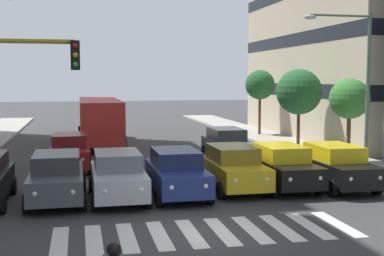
% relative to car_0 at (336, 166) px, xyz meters
% --- Properties ---
extents(ground_plane, '(180.00, 180.00, 0.00)m').
position_rel_car_0_xyz_m(ground_plane, '(6.48, 4.82, -0.89)').
color(ground_plane, '#38383A').
extents(crosswalk_markings, '(8.55, 2.80, 0.01)m').
position_rel_car_0_xyz_m(crosswalk_markings, '(6.48, 4.82, -0.88)').
color(crosswalk_markings, silver).
rests_on(crosswalk_markings, ground_plane).
extents(car_0, '(2.02, 4.44, 1.72)m').
position_rel_car_0_xyz_m(car_0, '(0.00, 0.00, 0.00)').
color(car_0, black).
rests_on(car_0, ground_plane).
extents(car_1, '(2.02, 4.44, 1.72)m').
position_rel_car_0_xyz_m(car_1, '(2.13, -0.38, 0.00)').
color(car_1, black).
rests_on(car_1, ground_plane).
extents(car_2, '(2.02, 4.44, 1.72)m').
position_rel_car_0_xyz_m(car_2, '(4.10, -0.52, 0.00)').
color(car_2, gold).
rests_on(car_2, ground_plane).
extents(car_3, '(2.02, 4.44, 1.72)m').
position_rel_car_0_xyz_m(car_3, '(6.46, 0.09, 0.00)').
color(car_3, navy).
rests_on(car_3, ground_plane).
extents(car_4, '(2.02, 4.44, 1.72)m').
position_rel_car_0_xyz_m(car_4, '(8.63, 0.23, 0.00)').
color(car_4, '#B2B7BC').
rests_on(car_4, ground_plane).
extents(car_5, '(2.02, 4.44, 1.72)m').
position_rel_car_0_xyz_m(car_5, '(10.76, 0.12, 0.00)').
color(car_5, '#474C51').
rests_on(car_5, ground_plane).
extents(car_row2_0, '(2.02, 4.44, 1.72)m').
position_rel_car_0_xyz_m(car_row2_0, '(10.41, -6.55, 0.00)').
color(car_row2_0, maroon).
rests_on(car_row2_0, ground_plane).
extents(car_row2_1, '(2.02, 4.44, 1.72)m').
position_rel_car_0_xyz_m(car_row2_1, '(2.29, -7.68, 0.00)').
color(car_row2_1, '#474C51').
rests_on(car_row2_1, ground_plane).
extents(bus_behind_traffic, '(2.78, 10.50, 3.00)m').
position_rel_car_0_xyz_m(bus_behind_traffic, '(8.63, -15.87, 0.97)').
color(bus_behind_traffic, red).
rests_on(bus_behind_traffic, ground_plane).
extents(street_lamp_left, '(3.14, 0.28, 7.02)m').
position_rel_car_0_xyz_m(street_lamp_left, '(-1.87, -1.82, 3.60)').
color(street_lamp_left, '#4C6B56').
rests_on(street_lamp_left, sidewalk_left).
extents(street_tree_1, '(2.04, 2.04, 4.22)m').
position_rel_car_0_xyz_m(street_tree_1, '(-3.31, -5.02, 2.44)').
color(street_tree_1, '#513823').
rests_on(street_tree_1, sidewalk_left).
extents(street_tree_2, '(2.80, 2.80, 4.80)m').
position_rel_car_0_xyz_m(street_tree_2, '(-3.22, -10.98, 2.66)').
color(street_tree_2, '#513823').
rests_on(street_tree_2, sidewalk_left).
extents(street_tree_3, '(2.23, 2.23, 4.87)m').
position_rel_car_0_xyz_m(street_tree_3, '(-3.47, -18.71, 3.00)').
color(street_tree_3, '#513823').
rests_on(street_tree_3, sidewalk_left).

